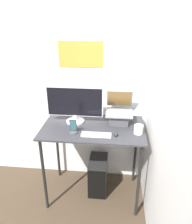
% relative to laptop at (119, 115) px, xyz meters
% --- Properties ---
extents(ground_plane, '(12.00, 12.00, 0.00)m').
position_rel_laptop_xyz_m(ground_plane, '(-0.28, -0.46, -1.05)').
color(ground_plane, '#473828').
extents(wall_back, '(6.00, 0.06, 2.60)m').
position_rel_laptop_xyz_m(wall_back, '(-0.28, 0.29, 0.25)').
color(wall_back, silver).
rests_on(wall_back, ground_plane).
extents(wall_side_right, '(0.05, 6.00, 2.60)m').
position_rel_laptop_xyz_m(wall_side_right, '(0.37, -0.46, 0.25)').
color(wall_side_right, silver).
rests_on(wall_side_right, ground_plane).
extents(desk, '(1.12, 0.66, 0.96)m').
position_rel_laptop_xyz_m(desk, '(-0.28, -0.13, -0.21)').
color(desk, '#333338').
rests_on(desk, ground_plane).
extents(laptop, '(0.29, 0.34, 0.35)m').
position_rel_laptop_xyz_m(laptop, '(0.00, 0.00, 0.00)').
color(laptop, '#4C4C51').
rests_on(laptop, desk).
extents(monitor, '(0.63, 0.21, 0.42)m').
position_rel_laptop_xyz_m(monitor, '(-0.50, -0.03, 0.11)').
color(monitor, silver).
rests_on(monitor, desk).
extents(keyboard, '(0.31, 0.09, 0.02)m').
position_rel_laptop_xyz_m(keyboard, '(-0.23, -0.32, -0.09)').
color(keyboard, white).
rests_on(keyboard, desk).
extents(mouse, '(0.04, 0.07, 0.03)m').
position_rel_laptop_xyz_m(mouse, '(-0.03, -0.30, -0.08)').
color(mouse, '#262626').
rests_on(mouse, desk).
extents(cell_phone, '(0.08, 0.08, 0.15)m').
position_rel_laptop_xyz_m(cell_phone, '(-0.47, -0.29, -0.05)').
color(cell_phone, '#4C4C51').
rests_on(cell_phone, desk).
extents(computer_tower, '(0.22, 0.39, 0.44)m').
position_rel_laptop_xyz_m(computer_tower, '(-0.23, -0.05, -0.83)').
color(computer_tower, black).
rests_on(computer_tower, ground_plane).
extents(mug, '(0.09, 0.09, 0.09)m').
position_rel_laptop_xyz_m(mug, '(0.20, -0.23, -0.05)').
color(mug, white).
rests_on(mug, desk).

